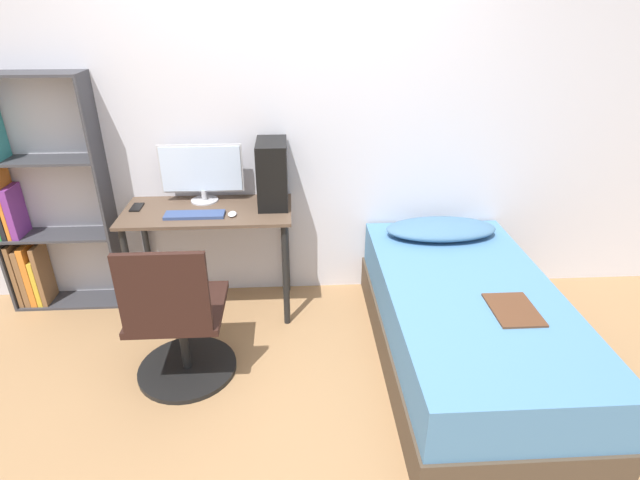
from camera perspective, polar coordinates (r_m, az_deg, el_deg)
ground_plane at (r=2.83m, az=-3.78°, el=-20.83°), size 14.00×14.00×0.00m
wall_back at (r=3.48m, az=-4.33°, el=12.71°), size 8.00×0.05×2.50m
desk at (r=3.45m, az=-12.53°, el=1.38°), size 1.11×0.53×0.78m
bookshelf at (r=3.94m, az=-30.48°, el=3.17°), size 0.77×0.24×1.64m
office_chair at (r=3.00m, az=-15.83°, el=-9.72°), size 0.59×0.59×0.94m
bed at (r=3.17m, az=16.38°, el=-9.49°), size 1.01×1.90×0.54m
pillow at (r=3.58m, az=13.65°, el=1.24°), size 0.77×0.36×0.11m
magazine at (r=2.90m, az=21.24°, el=-7.43°), size 0.24×0.32×0.01m
monitor at (r=3.48m, az=-13.39°, el=7.63°), size 0.56×0.19×0.40m
keyboard at (r=3.31m, az=-14.13°, el=2.81°), size 0.38×0.12×0.02m
pc_tower at (r=3.35m, az=-5.46°, el=7.57°), size 0.20×0.33×0.44m
mouse at (r=3.28m, az=-10.00°, el=2.95°), size 0.06×0.09×0.02m
phone at (r=3.56m, az=-20.21°, el=3.54°), size 0.07×0.14×0.01m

